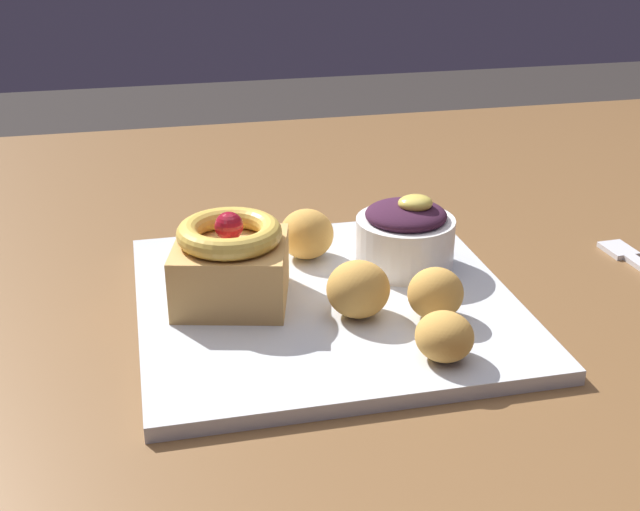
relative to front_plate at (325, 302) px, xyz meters
The scene contains 9 objects.
dining_table 0.15m from the front_plate, 105.48° to the left, with size 1.47×0.95×0.73m.
front_plate is the anchor object (origin of this frame).
cake_slice 0.09m from the front_plate, behind, with size 0.11×0.10×0.08m.
berry_ramekin 0.10m from the front_plate, 27.17° to the left, with size 0.09×0.09×0.07m.
fritter_front 0.10m from the front_plate, 35.72° to the right, with size 0.04×0.04×0.04m, color gold.
fritter_middle 0.05m from the front_plate, 64.93° to the right, with size 0.05×0.05×0.05m, color gold.
fritter_back 0.13m from the front_plate, 61.99° to the right, with size 0.04×0.04×0.04m, color gold.
fritter_extra 0.08m from the front_plate, 89.24° to the left, with size 0.05×0.05×0.05m, color gold.
fork 0.30m from the front_plate, ahead, with size 0.03×0.13×0.00m.
Camera 1 is at (-0.11, -0.72, 1.06)m, focal length 46.87 mm.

